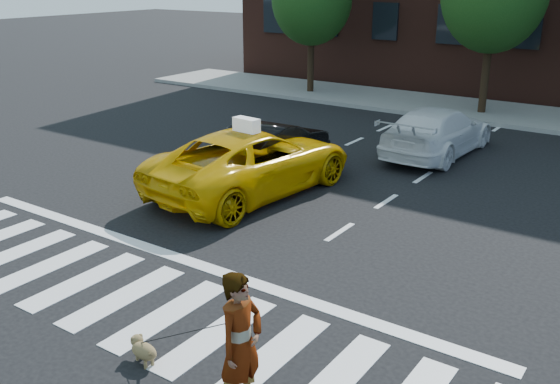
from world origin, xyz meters
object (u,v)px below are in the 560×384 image
at_px(white_suv, 437,131).
at_px(dog, 143,349).
at_px(taxi, 252,161).
at_px(black_sedan, 271,147).
at_px(woman, 241,345).

relative_size(white_suv, dog, 8.19).
distance_m(taxi, black_sedan, 1.71).
height_order(taxi, black_sedan, taxi).
relative_size(woman, dog, 3.17).
bearing_deg(taxi, white_suv, -107.41).
bearing_deg(white_suv, woman, 102.12).
xyz_separation_m(white_suv, dog, (0.55, -12.16, -0.50)).
height_order(white_suv, woman, woman).
distance_m(black_sedan, woman, 9.71).
bearing_deg(black_sedan, white_suv, -129.35).
relative_size(taxi, dog, 9.51).
bearing_deg(woman, white_suv, 12.20).
height_order(black_sedan, white_suv, white_suv).
height_order(taxi, dog, taxi).
bearing_deg(woman, dog, 91.09).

